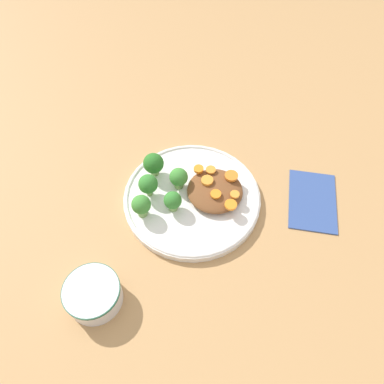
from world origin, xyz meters
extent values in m
plane|color=tan|center=(0.00, 0.00, 0.00)|extent=(4.00, 4.00, 0.00)
cylinder|color=white|center=(0.00, 0.00, 0.01)|extent=(0.28, 0.28, 0.02)
torus|color=white|center=(0.00, 0.00, 0.02)|extent=(0.28, 0.28, 0.01)
cylinder|color=silver|center=(0.24, -0.14, 0.02)|extent=(0.10, 0.10, 0.05)
cylinder|color=#235B47|center=(0.24, -0.14, 0.04)|extent=(0.10, 0.10, 0.01)
cylinder|color=white|center=(0.24, -0.14, 0.04)|extent=(0.08, 0.08, 0.01)
ellipsoid|color=brown|center=(-0.01, 0.05, 0.03)|extent=(0.11, 0.12, 0.02)
cylinder|color=#759E51|center=(0.06, -0.09, 0.03)|extent=(0.02, 0.02, 0.02)
sphere|color=#3D8433|center=(0.06, -0.09, 0.05)|extent=(0.04, 0.04, 0.04)
cylinder|color=#7FA85B|center=(-0.05, -0.09, 0.03)|extent=(0.02, 0.02, 0.02)
sphere|color=#286B23|center=(-0.05, -0.09, 0.05)|extent=(0.04, 0.04, 0.04)
cylinder|color=#759E51|center=(0.04, -0.03, 0.03)|extent=(0.02, 0.02, 0.02)
sphere|color=#337A2D|center=(0.04, -0.03, 0.05)|extent=(0.04, 0.04, 0.04)
cylinder|color=#759E51|center=(0.01, -0.09, 0.03)|extent=(0.01, 0.01, 0.02)
sphere|color=#337A2D|center=(0.01, -0.09, 0.05)|extent=(0.04, 0.04, 0.04)
cylinder|color=#759E51|center=(-0.02, -0.03, 0.03)|extent=(0.02, 0.02, 0.02)
sphere|color=#3D8433|center=(-0.02, -0.03, 0.05)|extent=(0.04, 0.04, 0.04)
cylinder|color=orange|center=(0.03, 0.08, 0.04)|extent=(0.02, 0.02, 0.01)
cylinder|color=orange|center=(-0.04, 0.08, 0.04)|extent=(0.03, 0.03, 0.01)
cylinder|color=orange|center=(-0.05, 0.01, 0.04)|extent=(0.02, 0.02, 0.01)
cylinder|color=orange|center=(-0.03, 0.03, 0.04)|extent=(0.02, 0.02, 0.01)
cylinder|color=orange|center=(0.01, 0.05, 0.04)|extent=(0.02, 0.02, 0.01)
cylinder|color=orange|center=(0.00, 0.09, 0.04)|extent=(0.02, 0.02, 0.01)
cylinder|color=orange|center=(-0.06, 0.03, 0.04)|extent=(0.02, 0.02, 0.00)
cube|color=#334C8C|center=(-0.04, 0.25, 0.00)|extent=(0.15, 0.10, 0.01)
camera|label=1|loc=(0.43, 0.07, 0.66)|focal=35.00mm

